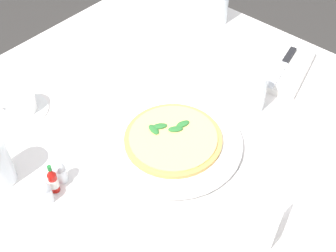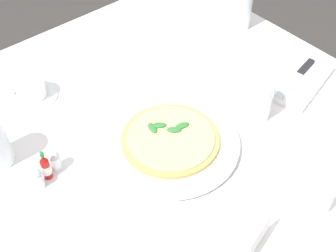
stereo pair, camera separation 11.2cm
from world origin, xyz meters
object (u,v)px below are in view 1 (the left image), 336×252
pizza (173,138)px  menu_card (278,225)px  water_glass_center_back (252,92)px  water_glass_near_right (217,7)px  hot_sauce_bottle (53,181)px  salt_shaker (46,194)px  napkin_folded (283,68)px  pizza_plate (173,142)px  coffee_cup_right_edge (21,103)px  coffee_cup_far_right (323,178)px  dinner_knife (283,65)px  pepper_shaker (61,173)px

pizza → menu_card: menu_card is taller
menu_card → water_glass_center_back: bearing=28.2°
water_glass_near_right → water_glass_center_back: bearing=49.8°
hot_sauce_bottle → salt_shaker: 0.03m
water_glass_center_back → napkin_folded: bearing=-176.1°
water_glass_near_right → pizza_plate: bearing=26.6°
coffee_cup_right_edge → water_glass_center_back: water_glass_center_back is taller
coffee_cup_right_edge → water_glass_near_right: (-0.66, 0.12, 0.03)m
coffee_cup_right_edge → coffee_cup_far_right: (-0.29, 0.70, 0.01)m
coffee_cup_right_edge → dinner_knife: 0.72m
dinner_knife → menu_card: 0.53m
napkin_folded → coffee_cup_right_edge: bearing=-49.2°
hot_sauce_bottle → dinner_knife: bearing=167.1°
coffee_cup_far_right → pepper_shaker: (0.37, -0.44, -0.01)m
pizza_plate → coffee_cup_right_edge: bearing=-65.8°
napkin_folded → menu_card: 0.53m
coffee_cup_right_edge → dinner_knife: size_ratio=0.67×
coffee_cup_right_edge → water_glass_near_right: 0.68m
coffee_cup_far_right → salt_shaker: size_ratio=2.32×
water_glass_center_back → dinner_knife: 0.18m
menu_card → dinner_knife: bearing=15.8°
hot_sauce_bottle → pepper_shaker: (-0.03, -0.01, -0.01)m
pizza → salt_shaker: salt_shaker is taller
pizza_plate → water_glass_near_right: size_ratio=2.74×
hot_sauce_bottle → salt_shaker: hot_sauce_bottle is taller
pizza → coffee_cup_right_edge: 0.41m
coffee_cup_far_right → water_glass_near_right: (-0.38, -0.58, 0.02)m
hot_sauce_bottle → salt_shaker: (0.03, 0.01, -0.01)m
coffee_cup_right_edge → dinner_knife: coffee_cup_right_edge is taller
pizza → water_glass_near_right: (-0.50, -0.25, 0.03)m
pizza_plate → water_glass_center_back: (-0.24, 0.06, 0.04)m
pizza → pepper_shaker: pepper_shaker is taller
coffee_cup_right_edge → menu_card: size_ratio=1.47×
water_glass_center_back → napkin_folded: (-0.18, -0.01, -0.04)m
water_glass_near_right → salt_shaker: bearing=10.7°
pizza → hot_sauce_bottle: bearing=-21.6°
hot_sauce_bottle → salt_shaker: size_ratio=1.48×
coffee_cup_far_right → coffee_cup_right_edge: bearing=-67.5°
coffee_cup_right_edge → water_glass_near_right: water_glass_near_right is taller
coffee_cup_far_right → dinner_knife: bearing=-136.6°
coffee_cup_right_edge → pizza: bearing=114.2°
pizza_plate → water_glass_center_back: bearing=165.6°
water_glass_near_right → menu_card: size_ratio=1.37×
water_glass_center_back → dinner_knife: size_ratio=0.57×
pizza_plate → pizza: bearing=-114.5°
pizza → water_glass_near_right: size_ratio=1.94×
napkin_folded → pepper_shaker: size_ratio=4.34×
pizza → napkin_folded: size_ratio=0.96×
water_glass_near_right → salt_shaker: (0.80, 0.15, -0.03)m
pizza → hot_sauce_bottle: 0.29m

